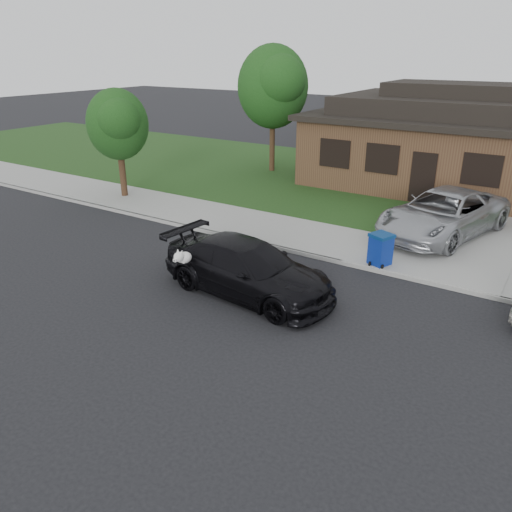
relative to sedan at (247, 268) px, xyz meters
The scene contains 11 objects.
ground 2.49m from the sedan, behind, with size 120.00×120.00×0.00m, color black.
sidewalk 5.31m from the sedan, 116.64° to the left, with size 60.00×3.00×0.12m, color gray.
curb 4.04m from the sedan, 126.36° to the left, with size 60.00×0.12×0.12m, color gray.
lawn 12.94m from the sedan, 100.53° to the left, with size 60.00×13.00×0.13m, color #193814.
driveway 10.39m from the sedan, 69.45° to the left, with size 4.50×13.00×0.14m, color gray.
sedan is the anchor object (origin of this frame).
minivan 7.96m from the sedan, 65.08° to the left, with size 2.57×5.57×1.55m, color #A9ABB0.
recycling_bin 4.31m from the sedan, 55.54° to the left, with size 0.77×0.77×0.98m.
house 14.86m from the sedan, 83.64° to the left, with size 12.60×8.60×4.65m.
tree_0 14.74m from the sedan, 118.02° to the left, with size 3.78×3.60×6.34m.
tree_2 11.16m from the sedan, 153.68° to the left, with size 2.73×2.60×4.59m.
Camera 1 is at (9.15, -9.87, 6.17)m, focal length 35.00 mm.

